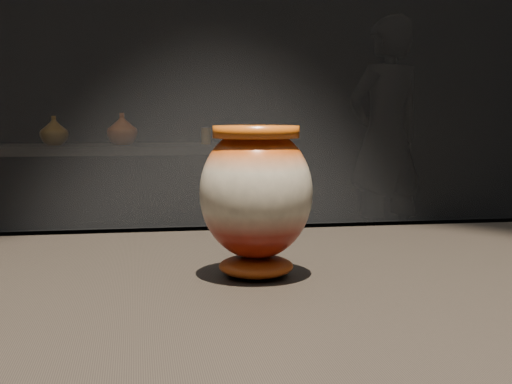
% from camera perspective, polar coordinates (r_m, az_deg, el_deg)
% --- Properties ---
extents(main_vase, '(0.16, 0.16, 0.20)m').
position_cam_1_polar(main_vase, '(0.92, 0.00, -0.22)').
color(main_vase, maroon).
rests_on(main_vase, display_plinth).
extents(back_shelf, '(2.00, 0.60, 0.90)m').
position_cam_1_polar(back_shelf, '(4.61, -10.78, 0.45)').
color(back_shelf, black).
rests_on(back_shelf, ground).
extents(back_vase_left, '(0.24, 0.24, 0.18)m').
position_cam_1_polar(back_vase_left, '(4.61, -15.86, 4.74)').
color(back_vase_left, '#976416').
rests_on(back_vase_left, back_shelf).
extents(back_vase_mid, '(0.24, 0.24, 0.20)m').
position_cam_1_polar(back_vase_mid, '(4.61, -10.66, 4.98)').
color(back_vase_mid, maroon).
rests_on(back_vase_mid, back_shelf).
extents(back_vase_right, '(0.06, 0.06, 0.11)m').
position_cam_1_polar(back_vase_right, '(4.61, -4.02, 4.50)').
color(back_vase_right, '#976416').
rests_on(back_vase_right, back_shelf).
extents(visitor, '(0.77, 0.63, 1.82)m').
position_cam_1_polar(visitor, '(5.50, 10.32, 4.29)').
color(visitor, black).
rests_on(visitor, ground).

